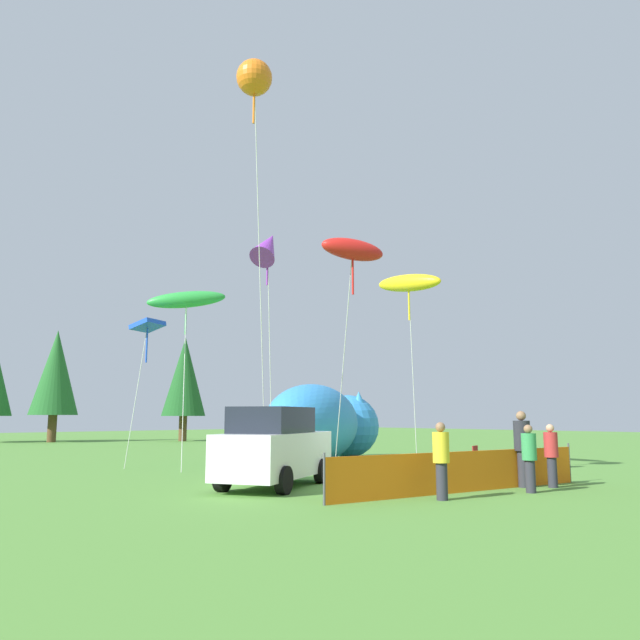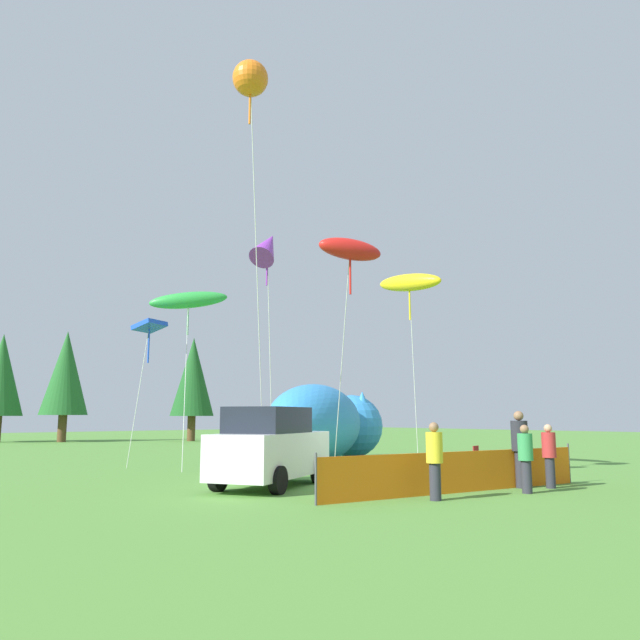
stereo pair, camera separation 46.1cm
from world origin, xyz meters
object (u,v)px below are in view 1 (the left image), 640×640
Objects in this scene: spectator_in_grey_shirt at (522,445)px; spectator_in_black_shirt at (441,457)px; kite_red_lizard at (353,250)px; kite_yellow_hero at (409,283)px; inflatable_cat at (323,426)px; kite_blue_box at (147,327)px; folding_chair at (471,457)px; spectator_in_blue_shirt at (529,455)px; kite_purple_delta at (268,247)px; spectator_in_yellow_shirt at (551,453)px; parked_car at (274,447)px; kite_green_fish at (186,300)px; kite_orange_flower at (254,79)px.

spectator_in_grey_shirt is 1.16× the size of spectator_in_black_shirt.
kite_red_lizard is 4.39m from kite_yellow_hero.
kite_blue_box reaches higher than inflatable_cat.
folding_chair is at bearing -109.92° from inflatable_cat.
spectator_in_blue_shirt is at bearing -130.20° from inflatable_cat.
kite_red_lizard is (0.24, -3.63, -0.80)m from kite_purple_delta.
kite_blue_box is at bearing 111.20° from spectator_in_grey_shirt.
inflatable_cat reaches higher than spectator_in_yellow_shirt.
folding_chair is at bearing 48.60° from spectator_in_blue_shirt.
inflatable_cat is at bearing -11.20° from folding_chair.
kite_blue_box is at bearing 61.29° from parked_car.
spectator_in_yellow_shirt is 0.83× the size of spectator_in_grey_shirt.
inflatable_cat is 1.15× the size of kite_red_lizard.
kite_purple_delta reaches higher than folding_chair.
folding_chair is 0.11× the size of inflatable_cat.
kite_green_fish is at bearing 94.81° from kite_red_lizard.
kite_blue_box is (-7.10, 8.31, 4.34)m from folding_chair.
kite_red_lizard is at bearing 70.22° from folding_chair.
inflatable_cat is 11.31m from spectator_in_black_shirt.
parked_car is 0.86× the size of kite_blue_box.
kite_orange_flower is at bearing -97.22° from kite_blue_box.
kite_red_lizard is (-2.32, 3.68, 5.39)m from spectator_in_grey_shirt.
spectator_in_grey_shirt is 0.17× the size of kite_orange_flower.
kite_yellow_hero is at bearing -117.55° from inflatable_cat.
spectator_in_yellow_shirt is 0.23× the size of kite_yellow_hero.
kite_purple_delta is at bearing 153.05° from kite_yellow_hero.
kite_purple_delta is at bearing -84.34° from kite_green_fish.
parked_car is 9.74m from kite_orange_flower.
kite_yellow_hero is (5.31, 5.12, 5.39)m from spectator_in_black_shirt.
kite_purple_delta is (-3.05, 7.82, 6.37)m from spectator_in_yellow_shirt.
kite_yellow_hero is at bearing 43.95° from spectator_in_black_shirt.
spectator_in_grey_shirt is at bearing -68.80° from kite_blue_box.
spectator_in_black_shirt is 0.32× the size of kite_blue_box.
spectator_in_yellow_shirt is (5.11, -4.75, -0.13)m from parked_car.
kite_purple_delta is at bearing 93.82° from kite_red_lizard.
inflatable_cat is at bearing 86.42° from kite_yellow_hero.
kite_yellow_hero is (4.41, -2.24, -0.93)m from kite_purple_delta.
folding_chair is at bearing -49.49° from kite_blue_box.
spectator_in_grey_shirt is (-0.49, 0.51, 0.18)m from spectator_in_yellow_shirt.
spectator_in_grey_shirt is at bearing -70.27° from parked_car.
kite_orange_flower reaches higher than spectator_in_black_shirt.
spectator_in_grey_shirt is 0.29× the size of kite_green_fish.
kite_orange_flower is 1.65× the size of kite_yellow_hero.
kite_yellow_hero reaches higher than folding_chair.
kite_purple_delta is 0.71× the size of kite_orange_flower.
kite_purple_delta is at bearing 101.75° from spectator_in_blue_shirt.
kite_purple_delta is at bearing -65.68° from kite_blue_box.
kite_orange_flower is (-8.03, 0.97, 10.21)m from folding_chair.
kite_orange_flower is at bearing 141.13° from spectator_in_yellow_shirt.
spectator_in_black_shirt is 2.64m from spectator_in_blue_shirt.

